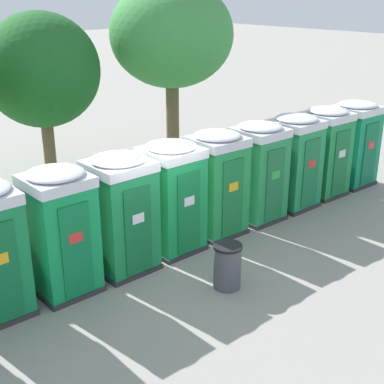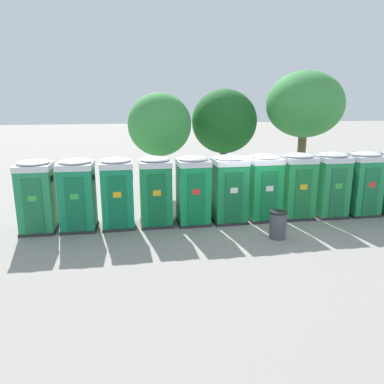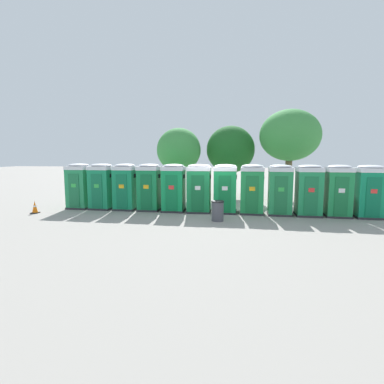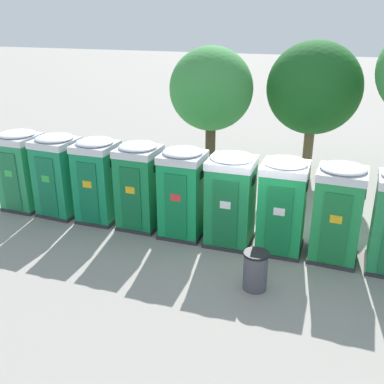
# 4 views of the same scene
# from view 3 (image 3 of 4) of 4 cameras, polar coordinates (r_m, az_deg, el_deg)

# --- Properties ---
(ground_plane) EXTENTS (120.00, 120.00, 0.00)m
(ground_plane) POSITION_cam_3_polar(r_m,az_deg,el_deg) (15.96, 3.84, -3.82)
(ground_plane) COLOR gray
(portapotty_0) EXTENTS (1.19, 1.22, 2.54)m
(portapotty_0) POSITION_cam_3_polar(r_m,az_deg,el_deg) (18.10, -20.65, 1.13)
(portapotty_0) COLOR #2D2D33
(portapotty_0) RESTS_ON ground
(portapotty_1) EXTENTS (1.28, 1.26, 2.54)m
(portapotty_1) POSITION_cam_3_polar(r_m,az_deg,el_deg) (17.45, -16.77, 1.07)
(portapotty_1) COLOR #2D2D33
(portapotty_1) RESTS_ON ground
(portapotty_2) EXTENTS (1.17, 1.21, 2.54)m
(portapotty_2) POSITION_cam_3_polar(r_m,az_deg,el_deg) (16.90, -12.56, 1.02)
(portapotty_2) COLOR #2D2D33
(portapotty_2) RESTS_ON ground
(portapotty_3) EXTENTS (1.17, 1.21, 2.54)m
(portapotty_3) POSITION_cam_3_polar(r_m,az_deg,el_deg) (16.45, -8.11, 0.96)
(portapotty_3) COLOR #2D2D33
(portapotty_3) RESTS_ON ground
(portapotty_4) EXTENTS (1.18, 1.21, 2.54)m
(portapotty_4) POSITION_cam_3_polar(r_m,az_deg,el_deg) (16.00, -3.51, 0.85)
(portapotty_4) COLOR #2D2D33
(portapotty_4) RESTS_ON ground
(portapotty_5) EXTENTS (1.25, 1.22, 2.54)m
(portapotty_5) POSITION_cam_3_polar(r_m,az_deg,el_deg) (15.73, 1.35, 0.76)
(portapotty_5) COLOR #2D2D33
(portapotty_5) RESTS_ON ground
(portapotty_6) EXTENTS (1.20, 1.21, 2.54)m
(portapotty_6) POSITION_cam_3_polar(r_m,az_deg,el_deg) (15.65, 6.35, 0.68)
(portapotty_6) COLOR #2D2D33
(portapotty_6) RESTS_ON ground
(portapotty_7) EXTENTS (1.24, 1.24, 2.54)m
(portapotty_7) POSITION_cam_3_polar(r_m,az_deg,el_deg) (15.65, 11.38, 0.59)
(portapotty_7) COLOR #2D2D33
(portapotty_7) RESTS_ON ground
(portapotty_8) EXTENTS (1.19, 1.23, 2.54)m
(portapotty_8) POSITION_cam_3_polar(r_m,az_deg,el_deg) (15.68, 16.41, 0.45)
(portapotty_8) COLOR #2D2D33
(portapotty_8) RESTS_ON ground
(portapotty_9) EXTENTS (1.20, 1.21, 2.54)m
(portapotty_9) POSITION_cam_3_polar(r_m,az_deg,el_deg) (15.89, 21.33, 0.34)
(portapotty_9) COLOR #2D2D33
(portapotty_9) RESTS_ON ground
(portapotty_10) EXTENTS (1.20, 1.24, 2.54)m
(portapotty_10) POSITION_cam_3_polar(r_m,az_deg,el_deg) (16.24, 26.07, 0.24)
(portapotty_10) COLOR #2D2D33
(portapotty_10) RESTS_ON ground
(portapotty_11) EXTENTS (1.25, 1.23, 2.54)m
(portapotty_11) POSITION_cam_3_polar(r_m,az_deg,el_deg) (16.65, 30.63, 0.13)
(portapotty_11) COLOR #2D2D33
(portapotty_11) RESTS_ON ground
(street_tree_0) EXTENTS (3.02, 3.02, 4.85)m
(street_tree_0) POSITION_cam_3_polar(r_m,az_deg,el_deg) (20.83, -2.52, 7.91)
(street_tree_0) COLOR #4C3826
(street_tree_0) RESTS_ON ground
(street_tree_1) EXTENTS (3.39, 3.39, 5.06)m
(street_tree_1) POSITION_cam_3_polar(r_m,az_deg,el_deg) (21.59, 7.34, 7.98)
(street_tree_1) COLOR brown
(street_tree_1) RESTS_ON ground
(street_tree_2) EXTENTS (3.86, 3.86, 5.92)m
(street_tree_2) POSITION_cam_3_polar(r_m,az_deg,el_deg) (20.59, 18.14, 10.14)
(street_tree_2) COLOR brown
(street_tree_2) RESTS_ON ground
(trash_can) EXTENTS (0.59, 0.59, 0.93)m
(trash_can) POSITION_cam_3_polar(r_m,az_deg,el_deg) (13.76, 4.90, -3.59)
(trash_can) COLOR #4C4C54
(trash_can) RESTS_ON ground
(traffic_cone) EXTENTS (0.36, 0.36, 0.64)m
(traffic_cone) POSITION_cam_3_polar(r_m,az_deg,el_deg) (17.57, -27.76, -2.59)
(traffic_cone) COLOR black
(traffic_cone) RESTS_ON ground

